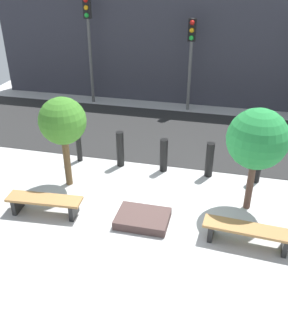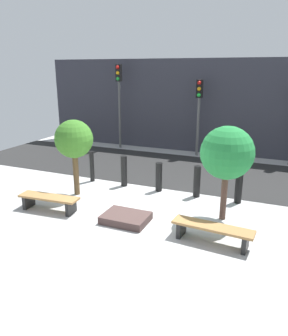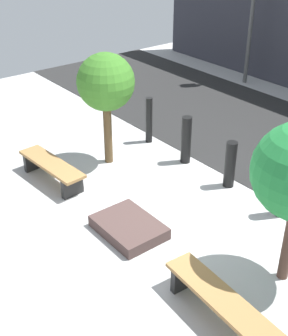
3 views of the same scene
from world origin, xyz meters
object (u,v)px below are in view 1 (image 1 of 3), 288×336
object	(u,v)px
bench_right	(248,232)
bollard_left	(120,149)
bollard_far_left	(79,144)
bollard_far_right	(257,167)
planter_bed	(143,219)
bollard_center	(164,155)
traffic_light_west	(89,32)
traffic_light_mid_west	(191,49)
tree_behind_left_bench	(63,122)
tree_behind_right_bench	(257,140)
bollard_right	(209,160)
bench_left	(45,202)

from	to	relation	value
bench_right	bollard_left	distance (m)	4.44
bollard_far_left	bollard_far_right	size ratio (longest dim) A/B	1.24
planter_bed	bollard_center	world-z (taller)	bollard_center
bollard_far_left	traffic_light_west	bearing A→B (deg)	106.00
traffic_light_mid_west	tree_behind_left_bench	bearing A→B (deg)	-110.13
tree_behind_right_bench	traffic_light_west	world-z (taller)	traffic_light_west
bollard_left	traffic_light_mid_west	size ratio (longest dim) A/B	0.31
tree_behind_left_bench	bollard_center	size ratio (longest dim) A/B	2.49
bollard_right	traffic_light_mid_west	world-z (taller)	traffic_light_mid_west
bollard_far_right	bench_left	bearing A→B (deg)	-151.16
tree_behind_left_bench	bollard_center	world-z (taller)	tree_behind_left_bench
tree_behind_right_bench	bench_left	bearing A→B (deg)	-163.47
bench_left	tree_behind_right_bench	size ratio (longest dim) A/B	0.71
bollard_center	traffic_light_mid_west	distance (m)	5.32
tree_behind_left_bench	bollard_left	distance (m)	2.07
planter_bed	bollard_right	distance (m)	2.79
bench_right	bollard_far_left	distance (m)	5.50
tree_behind_left_bench	tree_behind_right_bench	size ratio (longest dim) A/B	0.95
bollard_center	traffic_light_west	xyz separation A→B (m)	(-3.95, 4.98, 2.29)
traffic_light_west	tree_behind_right_bench	bearing A→B (deg)	-45.11
tree_behind_right_bench	traffic_light_mid_west	distance (m)	6.70
tree_behind_left_bench	traffic_light_west	size ratio (longest dim) A/B	0.59
planter_bed	tree_behind_left_bench	world-z (taller)	tree_behind_left_bench
bench_left	bollard_far_right	world-z (taller)	bollard_far_right
bench_left	bollard_left	world-z (taller)	bollard_left
bench_right	bollard_far_left	world-z (taller)	bollard_far_left
tree_behind_left_bench	bollard_right	size ratio (longest dim) A/B	2.41
bollard_center	bollard_far_right	xyz separation A→B (m)	(2.52, 0.00, -0.04)
bench_right	bollard_right	size ratio (longest dim) A/B	1.90
bollard_far_right	bollard_right	bearing A→B (deg)	180.00
bench_right	planter_bed	bearing A→B (deg)	179.30
bollard_far_right	bollard_far_left	bearing A→B (deg)	180.00
bench_right	traffic_light_mid_west	world-z (taller)	traffic_light_mid_west
bollard_center	tree_behind_right_bench	bearing A→B (deg)	-29.29
traffic_light_west	traffic_light_mid_west	size ratio (longest dim) A/B	1.19
tree_behind_right_bench	bollard_left	world-z (taller)	tree_behind_right_bench
bollard_far_left	bollard_right	world-z (taller)	bollard_far_left
tree_behind_right_bench	bollard_center	bearing A→B (deg)	150.71
tree_behind_left_bench	traffic_light_west	xyz separation A→B (m)	(-1.65, 6.27, 1.00)
bollard_left	traffic_light_west	size ratio (longest dim) A/B	0.26
bollard_far_left	bollard_center	bearing A→B (deg)	0.00
bench_left	bollard_right	world-z (taller)	bollard_right
planter_bed	traffic_light_mid_west	bearing A→B (deg)	90.00
traffic_light_west	bench_left	bearing A→B (deg)	-77.80
bollard_far_left	traffic_light_west	world-z (taller)	traffic_light_west
tree_behind_left_bench	bollard_left	xyz separation A→B (m)	(1.04, 1.29, -1.24)
bollard_right	tree_behind_right_bench	bearing A→B (deg)	-51.17
tree_behind_right_bench	bollard_left	distance (m)	3.99
bench_left	bollard_far_left	distance (m)	2.67
tree_behind_right_bench	traffic_light_mid_west	size ratio (longest dim) A/B	0.74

